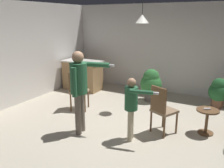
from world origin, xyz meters
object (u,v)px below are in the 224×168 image
Objects in this scene: spare_remote_on_table at (207,109)px; potted_plant_corner at (151,84)px; dining_chair_by_counter at (76,89)px; side_table_by_couch at (207,119)px; person_adult at (79,84)px; kitchen_counter at (83,75)px; potted_plant_by_wall at (219,91)px; person_child at (132,102)px; dining_chair_near_wall at (162,108)px.

potted_plant_corner is at bearing 140.49° from spare_remote_on_table.
dining_chair_by_counter reaches higher than potted_plant_corner.
side_table_by_couch is 2.64m from person_adult.
kitchen_counter is 4.07m from potted_plant_by_wall.
potted_plant_by_wall is at bearing 89.35° from side_table_by_couch.
potted_plant_corner is (0.55, 2.54, -0.53)m from person_adult.
person_child reaches higher than side_table_by_couch.
person_child is 1.23× the size of dining_chair_near_wall.
person_adult reaches higher than spare_remote_on_table.
person_child is (-1.22, -0.97, 0.43)m from side_table_by_couch.
person_child reaches higher than dining_chair_by_counter.
potted_plant_by_wall is 1.77m from spare_remote_on_table.
potted_plant_corner is (2.34, 0.00, 0.03)m from kitchen_counter.
potted_plant_corner is (1.42, 1.54, -0.04)m from dining_chair_by_counter.
side_table_by_couch is at bearing -90.65° from potted_plant_by_wall.
kitchen_counter is 1.79m from dining_chair_by_counter.
person_adult is 2.66m from potted_plant_corner.
side_table_by_couch is at bearing 71.93° from dining_chair_by_counter.
dining_chair_by_counter is 1.28× the size of potted_plant_by_wall.
person_child is at bearing -102.92° from dining_chair_near_wall.
person_adult reaches higher than person_child.
kitchen_counter reaches higher than spare_remote_on_table.
dining_chair_near_wall is 0.89m from spare_remote_on_table.
person_child is 1.34× the size of potted_plant_corner.
potted_plant_corner is at bearing 141.26° from side_table_by_couch.
person_adult is at bearing -152.47° from spare_remote_on_table.
spare_remote_on_table is (3.09, 0.15, -0.01)m from dining_chair_by_counter.
potted_plant_corner is at bearing 0.08° from kitchen_counter.
kitchen_counter is at bearing -170.32° from dining_chair_by_counter.
person_adult is 1.42m from dining_chair_by_counter.
person_adult reaches higher than kitchen_counter.
person_child is at bearing 90.57° from person_adult.
person_adult is 1.08m from person_child.
dining_chair_near_wall is (1.44, 0.75, -0.49)m from person_adult.
potted_plant_by_wall is at bearing 131.01° from person_adult.
dining_chair_by_counter is 2.32m from dining_chair_near_wall.
kitchen_counter is at bearing -179.92° from potted_plant_corner.
potted_plant_corner is at bearing -167.38° from potted_plant_by_wall.
dining_chair_by_counter is 1.09× the size of potted_plant_corner.
kitchen_counter reaches higher than potted_plant_by_wall.
dining_chair_by_counter is at bearing -125.59° from person_child.
person_adult reaches higher than dining_chair_near_wall.
spare_remote_on_table is (-0.04, -1.77, 0.11)m from potted_plant_by_wall.
person_child is 1.57× the size of potted_plant_by_wall.
side_table_by_couch is 0.21m from spare_remote_on_table.
person_adult is at bearing -91.01° from person_child.
dining_chair_near_wall is at bearing -152.20° from spare_remote_on_table.
dining_chair_near_wall is (2.31, -0.26, 0.00)m from dining_chair_by_counter.
kitchen_counter is 1.26× the size of dining_chair_by_counter.
potted_plant_by_wall is (0.02, 1.74, 0.10)m from side_table_by_couch.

